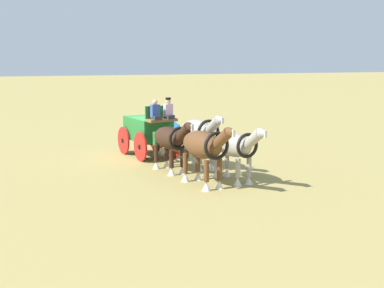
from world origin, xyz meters
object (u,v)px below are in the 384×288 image
object	(u,v)px
draft_horse_rear_off	(171,140)
show_wagon	(149,130)
draft_horse_rear_near	(199,134)
draft_horse_lead_off	(204,147)
draft_horse_lead_near	(235,147)

from	to	relation	value
draft_horse_rear_off	show_wagon	bearing A→B (deg)	178.79
draft_horse_rear_near	draft_horse_lead_off	size ratio (longest dim) A/B	0.95
draft_horse_rear_near	draft_horse_rear_off	bearing A→B (deg)	-79.54
show_wagon	draft_horse_rear_near	world-z (taller)	show_wagon
show_wagon	draft_horse_lead_near	xyz separation A→B (m)	(5.82, 1.64, 0.09)
draft_horse_rear_near	draft_horse_lead_near	bearing A→B (deg)	9.57
draft_horse_rear_off	draft_horse_lead_off	world-z (taller)	draft_horse_lead_off
draft_horse_lead_near	draft_horse_lead_off	bearing A→B (deg)	-81.15
draft_horse_rear_near	draft_horse_rear_off	xyz separation A→B (m)	(0.24, -1.28, -0.15)
draft_horse_rear_near	draft_horse_rear_off	distance (m)	1.31
show_wagon	draft_horse_lead_near	world-z (taller)	show_wagon
show_wagon	draft_horse_lead_off	xyz separation A→B (m)	(6.02, 0.36, 0.20)
show_wagon	draft_horse_lead_off	world-z (taller)	show_wagon
draft_horse_rear_near	draft_horse_lead_near	size ratio (longest dim) A/B	0.98
draft_horse_rear_off	draft_horse_lead_near	size ratio (longest dim) A/B	0.97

